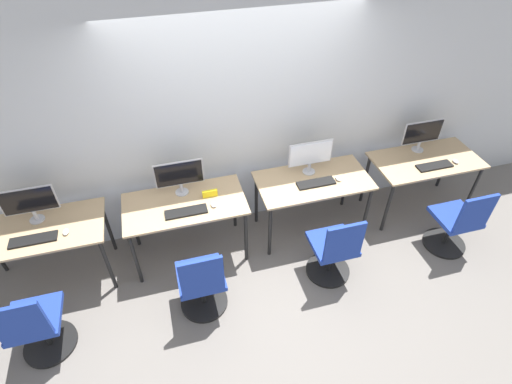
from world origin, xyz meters
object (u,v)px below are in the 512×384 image
(office_chair_far_left, at_px, (36,328))
(keyboard_far_right, at_px, (434,166))
(monitor_far_left, at_px, (29,203))
(office_chair_left, at_px, (202,285))
(mouse_far_left, at_px, (66,232))
(keyboard_far_left, at_px, (33,240))
(mouse_left, at_px, (214,204))
(mouse_far_right, at_px, (456,161))
(office_chair_right, at_px, (334,252))
(mouse_right, at_px, (338,179))
(office_chair_far_right, at_px, (456,225))
(monitor_right, at_px, (310,155))
(monitor_far_right, at_px, (422,134))
(keyboard_left, at_px, (186,212))
(monitor_left, at_px, (179,175))
(keyboard_right, at_px, (316,183))

(office_chair_far_left, xyz_separation_m, keyboard_far_right, (4.34, 0.70, 0.39))
(monitor_far_left, distance_m, keyboard_far_right, 4.34)
(office_chair_left, bearing_deg, mouse_far_left, 150.59)
(monitor_far_left, height_order, keyboard_far_left, monitor_far_left)
(mouse_left, height_order, mouse_far_right, same)
(office_chair_right, distance_m, keyboard_far_right, 1.64)
(mouse_right, height_order, office_chair_right, office_chair_right)
(keyboard_far_left, height_order, office_chair_far_left, office_chair_far_left)
(office_chair_far_left, relative_size, office_chair_far_right, 1.00)
(monitor_right, bearing_deg, monitor_far_right, 2.10)
(keyboard_left, relative_size, mouse_far_right, 4.75)
(monitor_right, height_order, keyboard_far_right, monitor_right)
(mouse_right, height_order, mouse_far_right, same)
(monitor_left, bearing_deg, keyboard_far_right, -6.45)
(monitor_far_right, relative_size, mouse_far_right, 5.61)
(monitor_right, relative_size, mouse_right, 5.61)
(mouse_far_left, xyz_separation_m, mouse_left, (1.44, 0.00, 0.00))
(mouse_far_right, bearing_deg, monitor_far_right, 129.54)
(monitor_left, distance_m, mouse_far_right, 3.19)
(mouse_left, distance_m, mouse_right, 1.42)
(monitor_far_left, xyz_separation_m, keyboard_far_left, (0.00, -0.29, -0.22))
(monitor_left, bearing_deg, mouse_far_left, -165.43)
(monitor_far_left, height_order, keyboard_left, monitor_far_left)
(mouse_far_left, xyz_separation_m, keyboard_left, (1.15, -0.02, -0.01))
(mouse_far_left, distance_m, office_chair_far_right, 4.11)
(mouse_far_left, distance_m, mouse_right, 2.86)
(monitor_far_right, xyz_separation_m, mouse_far_right, (0.29, -0.35, -0.22))
(monitor_far_left, xyz_separation_m, office_chair_far_right, (4.33, -0.89, -0.61))
(office_chair_far_right, bearing_deg, monitor_left, 162.32)
(monitor_far_right, bearing_deg, office_chair_left, -161.01)
(monitor_right, xyz_separation_m, monitor_far_right, (1.44, 0.05, 0.00))
(keyboard_right, bearing_deg, monitor_right, 90.00)
(office_chair_right, height_order, monitor_far_right, monitor_far_right)
(keyboard_far_left, distance_m, mouse_far_left, 0.29)
(monitor_left, height_order, mouse_far_right, monitor_left)
(office_chair_far_left, distance_m, monitor_far_right, 4.51)
(monitor_far_right, bearing_deg, mouse_right, -166.89)
(office_chair_left, bearing_deg, keyboard_left, 91.77)
(mouse_right, bearing_deg, monitor_far_right, 13.11)
(monitor_far_right, distance_m, office_chair_far_right, 1.13)
(monitor_far_right, bearing_deg, monitor_far_left, -179.25)
(mouse_far_left, relative_size, monitor_right, 0.18)
(mouse_left, relative_size, mouse_far_right, 1.00)
(mouse_right, relative_size, keyboard_far_right, 0.21)
(monitor_far_left, distance_m, monitor_right, 2.88)
(monitor_far_right, bearing_deg, office_chair_far_right, -89.55)
(monitor_right, distance_m, mouse_far_right, 1.77)
(monitor_far_left, relative_size, office_chair_right, 0.55)
(keyboard_far_left, xyz_separation_m, office_chair_far_left, (-0.01, -0.71, -0.39))
(mouse_far_left, height_order, monitor_far_right, monitor_far_right)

